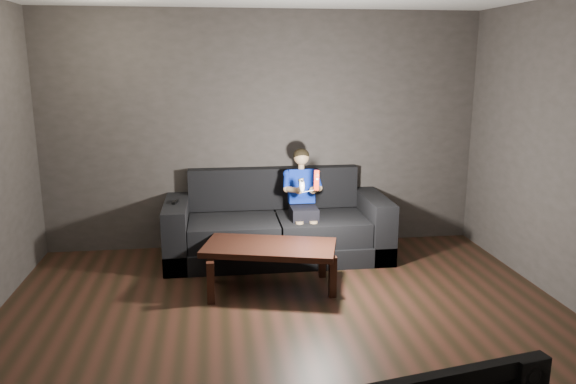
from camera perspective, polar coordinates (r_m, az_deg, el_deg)
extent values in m
plane|color=black|center=(4.48, 0.74, -15.31)|extent=(5.00, 5.00, 0.00)
cube|color=#35312D|center=(6.47, -2.44, 6.18)|extent=(5.00, 0.04, 2.70)
cube|color=#35312D|center=(1.70, 13.55, -14.71)|extent=(5.00, 0.04, 2.70)
cube|color=black|center=(6.30, -1.10, -5.62)|extent=(2.43, 1.05, 0.21)
cube|color=black|center=(6.10, -5.55, -4.05)|extent=(0.95, 0.74, 0.25)
cube|color=black|center=(6.20, 3.49, -3.71)|extent=(0.95, 0.74, 0.25)
cube|color=black|center=(6.53, -1.52, 0.49)|extent=(1.95, 0.24, 0.48)
cube|color=black|center=(6.21, -11.21, -3.96)|extent=(0.24, 1.05, 0.66)
cube|color=black|center=(6.45, 8.62, -3.23)|extent=(0.24, 1.05, 0.66)
cube|color=black|center=(6.09, 1.61, -2.10)|extent=(0.28, 0.36, 0.13)
cube|color=#040A8F|center=(6.21, 1.35, 0.61)|extent=(0.28, 0.20, 0.39)
cube|color=gold|center=(6.12, 1.46, 0.96)|extent=(0.09, 0.09, 0.09)
cube|color=#B61800|center=(6.12, 1.47, 0.96)|extent=(0.06, 0.06, 0.06)
cylinder|color=tan|center=(6.17, 1.36, 2.57)|extent=(0.07, 0.07, 0.06)
sphere|color=tan|center=(6.15, 1.36, 3.56)|extent=(0.17, 0.17, 0.17)
ellipsoid|color=black|center=(6.16, 1.35, 3.75)|extent=(0.18, 0.18, 0.15)
cylinder|color=#040A8F|center=(6.11, -0.17, 1.08)|extent=(0.08, 0.21, 0.18)
cylinder|color=#040A8F|center=(6.17, 3.03, 1.17)|extent=(0.08, 0.21, 0.18)
cylinder|color=tan|center=(5.99, 0.50, 0.40)|extent=(0.13, 0.22, 0.10)
cylinder|color=tan|center=(6.03, 2.90, 0.47)|extent=(0.13, 0.22, 0.10)
sphere|color=tan|center=(5.91, 1.12, 0.14)|extent=(0.08, 0.08, 0.08)
sphere|color=tan|center=(5.93, 2.56, 0.18)|extent=(0.08, 0.08, 0.08)
cylinder|color=tan|center=(5.96, 1.16, -4.52)|extent=(0.08, 0.08, 0.32)
cylinder|color=tan|center=(5.99, 2.59, -4.46)|extent=(0.08, 0.08, 0.32)
cube|color=red|center=(5.71, 2.93, 1.20)|extent=(0.07, 0.09, 0.21)
cube|color=#7C1800|center=(5.67, 2.98, 1.73)|extent=(0.03, 0.02, 0.03)
cylinder|color=white|center=(5.69, 2.97, 1.01)|extent=(0.02, 0.01, 0.02)
ellipsoid|color=white|center=(5.70, 1.42, 0.68)|extent=(0.06, 0.09, 0.15)
cylinder|color=black|center=(5.65, 1.48, 1.13)|extent=(0.03, 0.01, 0.03)
cube|color=black|center=(6.07, -11.39, -1.00)|extent=(0.07, 0.14, 0.03)
cube|color=black|center=(6.11, -11.37, -0.76)|extent=(0.02, 0.02, 0.00)
cube|color=black|center=(5.32, -1.89, -5.67)|extent=(1.34, 0.91, 0.06)
cube|color=black|center=(5.14, -7.87, -9.14)|extent=(0.07, 0.07, 0.39)
cube|color=black|center=(5.24, 4.56, -8.59)|extent=(0.07, 0.07, 0.39)
cube|color=black|center=(5.61, -7.86, -7.20)|extent=(0.07, 0.07, 0.39)
cube|color=black|center=(5.70, 3.50, -6.74)|extent=(0.07, 0.07, 0.39)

